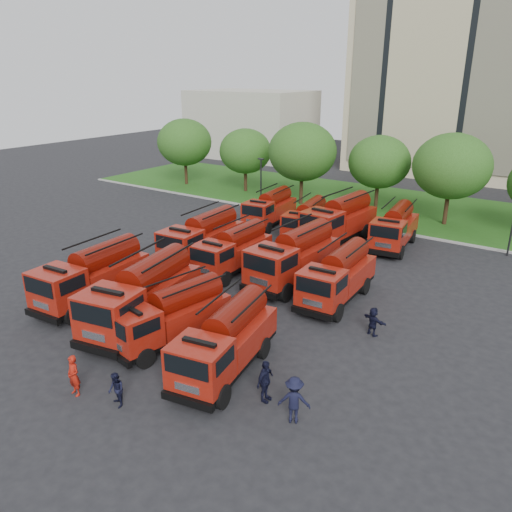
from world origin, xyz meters
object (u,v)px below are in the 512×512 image
Objects in this scene: fire_truck_5 at (233,250)px; fire_truck_6 at (294,256)px; fire_truck_8 at (270,208)px; fire_truck_10 at (339,220)px; fire_truck_3 at (226,341)px; fire_truck_11 at (395,227)px; fire_truck_7 at (338,276)px; firefighter_0 at (76,394)px; firefighter_5 at (372,335)px; firefighter_3 at (293,421)px; fire_truck_4 at (203,237)px; firefighter_2 at (265,400)px; fire_truck_9 at (307,220)px; fire_truck_2 at (171,315)px; firefighter_4 at (179,294)px; firefighter_1 at (118,406)px; fire_truck_0 at (93,275)px; fire_truck_1 at (143,295)px.

fire_truck_6 is (4.32, 0.75, 0.24)m from fire_truck_5.
fire_truck_10 reaches higher than fire_truck_8.
fire_truck_11 reaches higher than fire_truck_3.
fire_truck_6 is at bearing 162.31° from fire_truck_7.
fire_truck_3 is at bearing 54.81° from firefighter_0.
fire_truck_3 is 0.99× the size of fire_truck_11.
firefighter_3 is at bearing 110.96° from firefighter_5.
fire_truck_4 is at bearing 173.65° from fire_truck_7.
fire_truck_8 is at bearing 31.60° from firefighter_2.
firefighter_3 is at bearing -71.19° from fire_truck_9.
fire_truck_10 is at bearing 99.61° from fire_truck_2.
firefighter_4 is at bearing -122.62° from fire_truck_11.
fire_truck_5 is (-3.16, 9.27, 0.05)m from fire_truck_2.
fire_truck_4 is at bearing -63.62° from firefighter_3.
fire_truck_8 is 0.84× the size of fire_truck_10.
firefighter_4 is (-3.59, -14.76, -1.80)m from fire_truck_10.
fire_truck_8 is at bearing 108.03° from fire_truck_3.
fire_truck_4 is 6.28m from firefighter_4.
firefighter_4 is (-3.63, 4.33, -1.47)m from fire_truck_2.
fire_truck_8 is at bearing 119.11° from fire_truck_2.
fire_truck_3 is 4.63× the size of firefighter_1.
fire_truck_7 reaches higher than firefighter_2.
fire_truck_6 is at bearing -84.23° from firefighter_3.
firefighter_2 is (13.53, -2.20, -1.68)m from fire_truck_0.
fire_truck_0 is 7.06m from fire_truck_2.
firefighter_0 is at bearing 156.78° from firefighter_4.
fire_truck_5 is (3.10, -0.50, -0.18)m from fire_truck_4.
fire_truck_11 reaches higher than firefighter_1.
fire_truck_0 is 15.48m from firefighter_3.
firefighter_3 is at bearing -106.33° from firefighter_2.
fire_truck_5 is 11.24m from fire_truck_8.
fire_truck_3 is 0.93× the size of fire_truck_4.
fire_truck_11 is (-0.63, 11.19, 0.00)m from fire_truck_7.
firefighter_3 is at bearing -159.49° from firefighter_4.
fire_truck_9 is at bearing 80.28° from fire_truck_1.
fire_truck_5 is at bearing 175.88° from fire_truck_7.
fire_truck_1 reaches higher than fire_truck_3.
fire_truck_7 is 3.71× the size of firefighter_2.
firefighter_4 is (-1.27, 3.95, -1.80)m from fire_truck_1.
fire_truck_10 reaches higher than fire_truck_0.
fire_truck_2 is 5.59m from firefighter_1.
fire_truck_1 is 1.06× the size of fire_truck_6.
firefighter_3 is at bearing -63.92° from fire_truck_10.
fire_truck_1 is at bearing 77.72° from firefighter_2.
fire_truck_2 is at bearing -94.06° from fire_truck_6.
fire_truck_9 is at bearing 64.28° from fire_truck_4.
fire_truck_3 is 4.25× the size of firefighter_4.
fire_truck_0 is 1.07× the size of fire_truck_3.
fire_truck_11 is at bearing -104.24° from firefighter_3.
fire_truck_0 is at bearing -129.05° from fire_truck_6.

